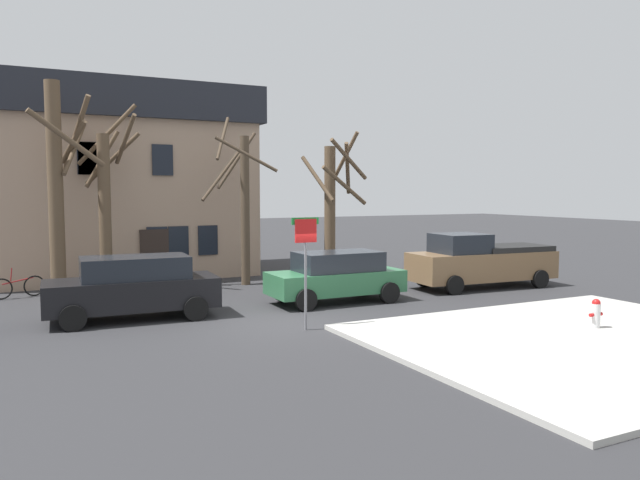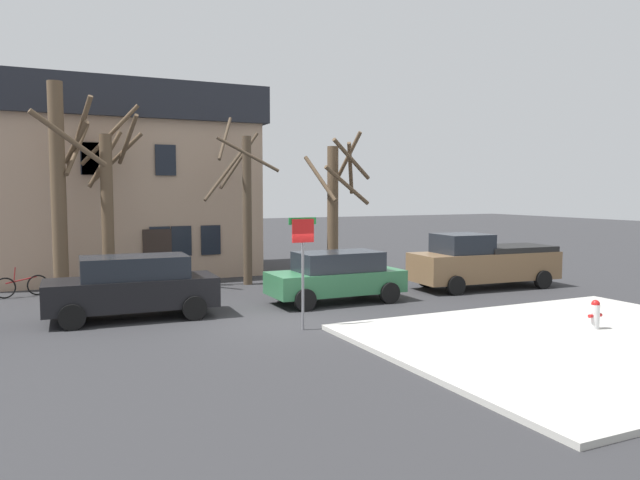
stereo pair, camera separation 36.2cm
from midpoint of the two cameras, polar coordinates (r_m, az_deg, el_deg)
The scene contains 13 objects.
ground_plane at distance 16.78m, azimuth -2.39°, elevation -7.74°, with size 120.00×120.00×0.00m, color #2D2D30.
sidewalk_slab at distance 15.82m, azimuth 24.65°, elevation -8.71°, with size 10.03×8.26×0.12m, color #B7B5AD.
building_main at distance 27.39m, azimuth -18.19°, elevation 5.32°, with size 11.52×6.58×7.91m.
tree_bare_near at distance 22.20m, azimuth -22.81°, elevation 4.85°, with size 2.38×2.73×7.24m.
tree_bare_mid at distance 22.71m, azimuth -18.94°, elevation 3.66°, with size 2.79×2.06×6.78m.
tree_bare_far at distance 23.35m, azimuth -6.65°, elevation 3.66°, with size 2.41×3.04×6.48m.
tree_bare_end at distance 25.72m, azimuth 1.83°, elevation 3.59°, with size 2.60×2.64×6.13m.
car_black_wagon at distance 17.85m, azimuth -16.64°, elevation -4.18°, with size 4.74×2.19×1.77m.
car_green_wagon at distance 19.58m, azimuth 2.10°, elevation -3.40°, with size 4.36×2.00×1.64m.
pickup_truck_brown at distance 23.29m, azimuth 15.53°, elevation -1.97°, with size 5.70×2.43×2.04m.
fire_hydrant at distance 16.96m, azimuth 25.02°, elevation -6.31°, with size 0.42×0.22×0.74m.
street_sign_pole at distance 15.54m, azimuth -0.96°, elevation -1.12°, with size 0.76×0.07×2.92m.
bicycle_leaning at distance 22.94m, azimuth -25.86°, elevation -3.92°, with size 1.70×0.52×1.03m.
Camera 2 is at (-6.25, -15.16, 3.59)m, focal length 34.03 mm.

